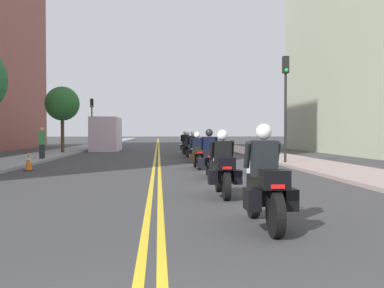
% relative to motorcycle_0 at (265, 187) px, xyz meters
% --- Properties ---
extents(ground_plane, '(264.00, 264.00, 0.00)m').
position_rel_motorcycle_0_xyz_m(ground_plane, '(-1.77, 42.93, -0.66)').
color(ground_plane, '#38383A').
extents(sidewalk_left, '(2.99, 144.00, 0.12)m').
position_rel_motorcycle_0_xyz_m(sidewalk_left, '(-8.98, 42.93, -0.60)').
color(sidewalk_left, gray).
rests_on(sidewalk_left, ground).
extents(sidewalk_right, '(2.99, 144.00, 0.12)m').
position_rel_motorcycle_0_xyz_m(sidewalk_right, '(5.44, 42.93, -0.60)').
color(sidewalk_right, gray).
rests_on(sidewalk_right, ground).
extents(centreline_yellow_inner, '(0.12, 132.00, 0.01)m').
position_rel_motorcycle_0_xyz_m(centreline_yellow_inner, '(-1.89, 42.93, -0.66)').
color(centreline_yellow_inner, yellow).
rests_on(centreline_yellow_inner, ground).
extents(centreline_yellow_outer, '(0.12, 132.00, 0.01)m').
position_rel_motorcycle_0_xyz_m(centreline_yellow_outer, '(-1.65, 42.93, -0.66)').
color(centreline_yellow_outer, yellow).
rests_on(centreline_yellow_outer, ground).
extents(lane_dashes_white, '(0.14, 56.40, 0.01)m').
position_rel_motorcycle_0_xyz_m(lane_dashes_white, '(1.09, 23.93, -0.66)').
color(lane_dashes_white, silver).
rests_on(lane_dashes_white, ground).
extents(building_right_1, '(9.10, 19.02, 15.22)m').
position_rel_motorcycle_0_xyz_m(building_right_1, '(15.15, 26.23, 6.95)').
color(building_right_1, '#A1AD8E').
rests_on(building_right_1, ground).
extents(motorcycle_0, '(0.76, 2.21, 1.67)m').
position_rel_motorcycle_0_xyz_m(motorcycle_0, '(0.00, 0.00, 0.00)').
color(motorcycle_0, black).
rests_on(motorcycle_0, ground).
extents(motorcycle_1, '(0.77, 2.16, 1.59)m').
position_rel_motorcycle_0_xyz_m(motorcycle_1, '(-0.15, 3.56, -0.02)').
color(motorcycle_1, black).
rests_on(motorcycle_1, ground).
extents(motorcycle_2, '(0.78, 2.20, 1.65)m').
position_rel_motorcycle_0_xyz_m(motorcycle_2, '(0.03, 8.06, 0.02)').
color(motorcycle_2, black).
rests_on(motorcycle_2, ground).
extents(motorcycle_3, '(0.78, 2.16, 1.56)m').
position_rel_motorcycle_0_xyz_m(motorcycle_3, '(-0.05, 11.72, -0.02)').
color(motorcycle_3, black).
rests_on(motorcycle_3, ground).
extents(motorcycle_4, '(0.78, 2.26, 1.61)m').
position_rel_motorcycle_0_xyz_m(motorcycle_4, '(0.13, 16.34, -0.02)').
color(motorcycle_4, black).
rests_on(motorcycle_4, ground).
extents(motorcycle_5, '(0.76, 2.19, 1.62)m').
position_rel_motorcycle_0_xyz_m(motorcycle_5, '(0.12, 20.42, 0.00)').
color(motorcycle_5, black).
rests_on(motorcycle_5, ground).
extents(motorcycle_6, '(0.78, 2.20, 1.67)m').
position_rel_motorcycle_0_xyz_m(motorcycle_6, '(0.17, 24.21, 0.01)').
color(motorcycle_6, black).
rests_on(motorcycle_6, ground).
extents(traffic_cone_0, '(0.34, 0.34, 0.74)m').
position_rel_motorcycle_0_xyz_m(traffic_cone_0, '(-6.88, 11.32, -0.29)').
color(traffic_cone_0, black).
rests_on(traffic_cone_0, ground).
extents(traffic_light_near, '(0.28, 0.38, 5.15)m').
position_rel_motorcycle_0_xyz_m(traffic_light_near, '(4.34, 13.89, 2.85)').
color(traffic_light_near, black).
rests_on(traffic_light_near, ground).
extents(traffic_light_far, '(0.28, 0.38, 4.70)m').
position_rel_motorcycle_0_xyz_m(traffic_light_far, '(-7.88, 35.30, 2.57)').
color(traffic_light_far, black).
rests_on(traffic_light_far, ground).
extents(pedestrian_0, '(0.37, 0.24, 1.81)m').
position_rel_motorcycle_0_xyz_m(pedestrian_0, '(-8.00, 17.84, 0.28)').
color(pedestrian_0, '#252C32').
rests_on(pedestrian_0, ground).
extents(street_tree_0, '(2.42, 2.42, 4.81)m').
position_rel_motorcycle_0_xyz_m(street_tree_0, '(-8.50, 25.41, 2.91)').
color(street_tree_0, '#493922').
rests_on(street_tree_0, ground).
extents(parked_truck, '(2.20, 6.50, 2.80)m').
position_rel_motorcycle_0_xyz_m(parked_truck, '(-6.08, 31.63, 0.61)').
color(parked_truck, silver).
rests_on(parked_truck, ground).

